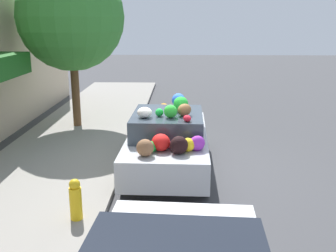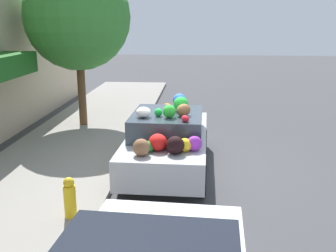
# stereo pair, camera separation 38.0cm
# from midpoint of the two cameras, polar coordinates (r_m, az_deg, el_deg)

# --- Properties ---
(ground_plane) EXTENTS (60.00, 60.00, 0.00)m
(ground_plane) POSITION_cam_midpoint_polar(r_m,az_deg,el_deg) (8.91, -0.66, -6.45)
(ground_plane) COLOR #424244
(sidewalk_curb) EXTENTS (24.00, 3.20, 0.12)m
(sidewalk_curb) POSITION_cam_midpoint_polar(r_m,az_deg,el_deg) (9.39, -17.44, -5.64)
(sidewalk_curb) COLOR gray
(sidewalk_curb) RESTS_ON ground
(street_tree) EXTENTS (3.11, 3.11, 4.80)m
(street_tree) POSITION_cam_midpoint_polar(r_m,az_deg,el_deg) (12.13, -14.82, 15.02)
(street_tree) COLOR brown
(street_tree) RESTS_ON sidewalk_curb
(fire_hydrant) EXTENTS (0.20, 0.20, 0.70)m
(fire_hydrant) POSITION_cam_midpoint_polar(r_m,az_deg,el_deg) (6.69, -14.89, -10.28)
(fire_hydrant) COLOR gold
(fire_hydrant) RESTS_ON sidewalk_curb
(art_car) EXTENTS (3.98, 1.78, 1.68)m
(art_car) POSITION_cam_midpoint_polar(r_m,az_deg,el_deg) (8.64, -1.25, -1.93)
(art_car) COLOR #B7BABF
(art_car) RESTS_ON ground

